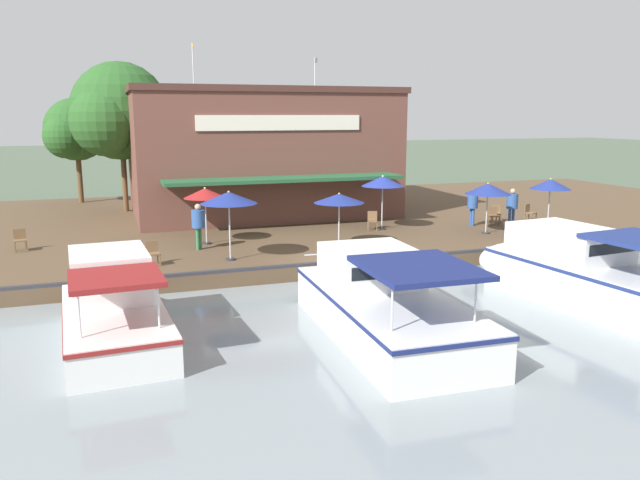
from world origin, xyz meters
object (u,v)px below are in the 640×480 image
(patio_umbrella_mid_patio_left, at_px, (550,184))
(swan, at_px, (454,363))
(patio_umbrella_back_row, at_px, (339,198))
(patio_umbrella_by_entrance, at_px, (383,181))
(motorboat_far_downstream, at_px, (576,271))
(patio_umbrella_far_corner, at_px, (488,189))
(cafe_chair_mid_patio, at_px, (496,213))
(cafe_chair_far_corner_seat, at_px, (20,239))
(waterfront_restaurant, at_px, (258,151))
(patio_umbrella_near_quay_edge, at_px, (229,198))
(tree_behind_restaurant, at_px, (74,131))
(cafe_chair_facing_river, at_px, (372,220))
(cafe_chair_beside_entrance, at_px, (152,252))
(motorboat_fourth_along, at_px, (112,306))
(person_at_quay_edge, at_px, (473,203))
(motorboat_second_along, at_px, (376,299))
(tree_upstream_bank, at_px, (117,114))
(person_near_entrance, at_px, (512,203))
(patio_umbrella_mid_patio_right, at_px, (205,193))
(person_mid_patio, at_px, (198,221))
(cafe_chair_back_row_seat, at_px, (493,215))
(cafe_chair_under_first_umbrella, at_px, (529,212))

(patio_umbrella_mid_patio_left, xyz_separation_m, swan, (10.85, -11.18, -2.58))
(patio_umbrella_back_row, bearing_deg, patio_umbrella_by_entrance, 132.90)
(motorboat_far_downstream, bearing_deg, patio_umbrella_mid_patio_left, 147.02)
(patio_umbrella_back_row, bearing_deg, patio_umbrella_far_corner, 95.14)
(patio_umbrella_far_corner, distance_m, cafe_chair_mid_patio, 3.58)
(cafe_chair_far_corner_seat, bearing_deg, waterfront_restaurant, 121.89)
(patio_umbrella_near_quay_edge, xyz_separation_m, tree_behind_restaurant, (-17.82, -5.75, 1.96))
(cafe_chair_facing_river, height_order, swan, cafe_chair_facing_river)
(cafe_chair_beside_entrance, distance_m, motorboat_fourth_along, 5.65)
(patio_umbrella_by_entrance, xyz_separation_m, cafe_chair_beside_entrance, (3.72, -10.53, -1.75))
(cafe_chair_mid_patio, bearing_deg, person_at_quay_edge, -73.69)
(motorboat_fourth_along, bearing_deg, cafe_chair_mid_patio, 116.89)
(person_at_quay_edge, height_order, motorboat_second_along, motorboat_second_along)
(cafe_chair_beside_entrance, height_order, tree_upstream_bank, tree_upstream_bank)
(patio_umbrella_by_entrance, relative_size, swan, 3.63)
(person_near_entrance, height_order, motorboat_second_along, person_near_entrance)
(patio_umbrella_mid_patio_right, relative_size, swan, 3.39)
(cafe_chair_beside_entrance, distance_m, motorboat_second_along, 8.95)
(patio_umbrella_far_corner, relative_size, person_mid_patio, 1.26)
(patio_umbrella_near_quay_edge, distance_m, motorboat_fourth_along, 7.08)
(patio_umbrella_near_quay_edge, relative_size, person_mid_patio, 1.40)
(cafe_chair_facing_river, relative_size, motorboat_fourth_along, 0.12)
(cafe_chair_far_corner_seat, bearing_deg, motorboat_second_along, 41.88)
(patio_umbrella_mid_patio_left, xyz_separation_m, tree_behind_restaurant, (-17.30, -20.11, 2.04))
(patio_umbrella_near_quay_edge, distance_m, motorboat_far_downstream, 11.91)
(cafe_chair_beside_entrance, bearing_deg, cafe_chair_back_row_seat, 101.05)
(waterfront_restaurant, xyz_separation_m, cafe_chair_under_first_umbrella, (7.62, 11.95, -2.80))
(patio_umbrella_mid_patio_left, relative_size, person_at_quay_edge, 1.41)
(patio_umbrella_far_corner, distance_m, motorboat_second_along, 12.59)
(motorboat_far_downstream, bearing_deg, tree_behind_restaurant, -147.63)
(motorboat_fourth_along, xyz_separation_m, motorboat_far_downstream, (1.25, 13.90, 0.10))
(patio_umbrella_near_quay_edge, distance_m, cafe_chair_back_row_seat, 13.91)
(cafe_chair_under_first_umbrella, height_order, motorboat_fourth_along, motorboat_fourth_along)
(person_mid_patio, distance_m, swan, 13.23)
(cafe_chair_back_row_seat, height_order, cafe_chair_far_corner_seat, same)
(patio_umbrella_near_quay_edge, distance_m, patio_umbrella_far_corner, 11.89)
(waterfront_restaurant, relative_size, swan, 19.37)
(cafe_chair_facing_river, bearing_deg, cafe_chair_mid_patio, 89.43)
(cafe_chair_back_row_seat, height_order, person_near_entrance, person_near_entrance)
(patio_umbrella_by_entrance, height_order, motorboat_second_along, patio_umbrella_by_entrance)
(motorboat_far_downstream, distance_m, swan, 7.58)
(tree_upstream_bank, bearing_deg, patio_umbrella_mid_patio_right, 16.65)
(cafe_chair_facing_river, distance_m, cafe_chair_back_row_seat, 6.09)
(cafe_chair_back_row_seat, bearing_deg, swan, -36.98)
(patio_umbrella_mid_patio_right, bearing_deg, patio_umbrella_near_quay_edge, 6.60)
(cafe_chair_mid_patio, xyz_separation_m, person_at_quay_edge, (0.50, -1.70, 0.63))
(cafe_chair_back_row_seat, xyz_separation_m, person_near_entrance, (0.88, 0.38, 0.69))
(motorboat_second_along, xyz_separation_m, swan, (3.29, 0.52, -0.64))
(motorboat_far_downstream, bearing_deg, patio_umbrella_near_quay_edge, -124.15)
(person_mid_patio, bearing_deg, motorboat_fourth_along, -23.95)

